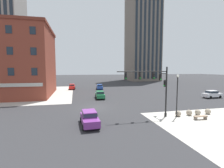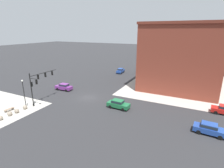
{
  "view_description": "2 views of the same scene",
  "coord_description": "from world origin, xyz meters",
  "px_view_note": "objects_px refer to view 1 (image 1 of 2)",
  "views": [
    {
      "loc": [
        -3.28,
        -27.29,
        6.49
      ],
      "look_at": [
        2.93,
        0.38,
        3.9
      ],
      "focal_mm": 26.49,
      "sensor_mm": 36.0,
      "label": 1
    },
    {
      "loc": [
        30.7,
        21.26,
        14.61
      ],
      "look_at": [
        0.46,
        6.23,
        4.24
      ],
      "focal_mm": 28.05,
      "sensor_mm": 36.0,
      "label": 2
    }
  ],
  "objects_px": {
    "bollard_sphere_curb_d": "(208,111)",
    "street_lamp_corner_near": "(177,91)",
    "bollard_sphere_curb_c": "(198,112)",
    "bollard_sphere_curb_a": "(178,113)",
    "bench_near_signal": "(201,117)",
    "car_cross_eastbound": "(212,94)",
    "car_main_northbound_near": "(100,87)",
    "traffic_signal_main": "(155,84)",
    "car_main_southbound_near": "(100,94)",
    "car_cross_westbound": "(72,86)",
    "bollard_sphere_curb_b": "(189,113)",
    "car_main_southbound_far": "(89,117)"
  },
  "relations": [
    {
      "from": "bench_near_signal",
      "to": "car_cross_eastbound",
      "type": "relative_size",
      "value": 0.4
    },
    {
      "from": "bollard_sphere_curb_d",
      "to": "street_lamp_corner_near",
      "type": "height_order",
      "value": "street_lamp_corner_near"
    },
    {
      "from": "car_cross_westbound",
      "to": "car_main_northbound_near",
      "type": "bearing_deg",
      "value": -17.97
    },
    {
      "from": "bollard_sphere_curb_b",
      "to": "car_main_southbound_near",
      "type": "height_order",
      "value": "car_main_southbound_near"
    },
    {
      "from": "traffic_signal_main",
      "to": "bollard_sphere_curb_d",
      "type": "distance_m",
      "value": 9.13
    },
    {
      "from": "bollard_sphere_curb_d",
      "to": "street_lamp_corner_near",
      "type": "bearing_deg",
      "value": -176.73
    },
    {
      "from": "bollard_sphere_curb_d",
      "to": "street_lamp_corner_near",
      "type": "relative_size",
      "value": 0.14
    },
    {
      "from": "bollard_sphere_curb_c",
      "to": "street_lamp_corner_near",
      "type": "height_order",
      "value": "street_lamp_corner_near"
    },
    {
      "from": "bollard_sphere_curb_c",
      "to": "traffic_signal_main",
      "type": "bearing_deg",
      "value": 175.0
    },
    {
      "from": "bollard_sphere_curb_a",
      "to": "bench_near_signal",
      "type": "xyz_separation_m",
      "value": [
        1.94,
        -1.93,
        -0.07
      ]
    },
    {
      "from": "traffic_signal_main",
      "to": "bollard_sphere_curb_d",
      "type": "relative_size",
      "value": 8.84
    },
    {
      "from": "car_main_southbound_near",
      "to": "bollard_sphere_curb_d",
      "type": "bearing_deg",
      "value": -50.14
    },
    {
      "from": "bollard_sphere_curb_a",
      "to": "traffic_signal_main",
      "type": "bearing_deg",
      "value": 171.47
    },
    {
      "from": "street_lamp_corner_near",
      "to": "car_cross_westbound",
      "type": "xyz_separation_m",
      "value": [
        -14.26,
        34.66,
        -2.65
      ]
    },
    {
      "from": "bollard_sphere_curb_c",
      "to": "car_main_northbound_near",
      "type": "bearing_deg",
      "value": 106.37
    },
    {
      "from": "bench_near_signal",
      "to": "traffic_signal_main",
      "type": "bearing_deg",
      "value": 155.12
    },
    {
      "from": "bollard_sphere_curb_a",
      "to": "bollard_sphere_curb_d",
      "type": "xyz_separation_m",
      "value": [
        4.84,
        0.02,
        0.0
      ]
    },
    {
      "from": "car_main_northbound_near",
      "to": "car_main_southbound_near",
      "type": "distance_m",
      "value": 15.84
    },
    {
      "from": "bollard_sphere_curb_c",
      "to": "street_lamp_corner_near",
      "type": "relative_size",
      "value": 0.14
    },
    {
      "from": "bollard_sphere_curb_d",
      "to": "car_main_northbound_near",
      "type": "height_order",
      "value": "car_main_northbound_near"
    },
    {
      "from": "street_lamp_corner_near",
      "to": "bollard_sphere_curb_a",
      "type": "bearing_deg",
      "value": 31.96
    },
    {
      "from": "traffic_signal_main",
      "to": "car_main_southbound_far",
      "type": "relative_size",
      "value": 1.58
    },
    {
      "from": "bollard_sphere_curb_b",
      "to": "bench_near_signal",
      "type": "relative_size",
      "value": 0.44
    },
    {
      "from": "bollard_sphere_curb_b",
      "to": "bench_near_signal",
      "type": "height_order",
      "value": "bollard_sphere_curb_b"
    },
    {
      "from": "car_main_southbound_far",
      "to": "car_cross_eastbound",
      "type": "xyz_separation_m",
      "value": [
        28.42,
        12.15,
        0.0
      ]
    },
    {
      "from": "bollard_sphere_curb_c",
      "to": "bollard_sphere_curb_d",
      "type": "relative_size",
      "value": 1.0
    },
    {
      "from": "bollard_sphere_curb_a",
      "to": "car_cross_eastbound",
      "type": "relative_size",
      "value": 0.18
    },
    {
      "from": "bollard_sphere_curb_d",
      "to": "car_cross_eastbound",
      "type": "relative_size",
      "value": 0.18
    },
    {
      "from": "bollard_sphere_curb_c",
      "to": "bollard_sphere_curb_a",
      "type": "bearing_deg",
      "value": 178.78
    },
    {
      "from": "car_main_southbound_far",
      "to": "car_main_northbound_near",
      "type": "bearing_deg",
      "value": 79.63
    },
    {
      "from": "traffic_signal_main",
      "to": "street_lamp_corner_near",
      "type": "height_order",
      "value": "traffic_signal_main"
    },
    {
      "from": "bollard_sphere_curb_a",
      "to": "bollard_sphere_curb_c",
      "type": "relative_size",
      "value": 1.0
    },
    {
      "from": "bench_near_signal",
      "to": "car_cross_eastbound",
      "type": "bearing_deg",
      "value": 42.54
    },
    {
      "from": "traffic_signal_main",
      "to": "car_main_southbound_near",
      "type": "xyz_separation_m",
      "value": [
        -5.18,
        15.46,
        -3.63
      ]
    },
    {
      "from": "bench_near_signal",
      "to": "car_main_southbound_far",
      "type": "height_order",
      "value": "car_main_southbound_far"
    },
    {
      "from": "bench_near_signal",
      "to": "street_lamp_corner_near",
      "type": "distance_m",
      "value": 4.35
    },
    {
      "from": "bollard_sphere_curb_c",
      "to": "street_lamp_corner_near",
      "type": "bearing_deg",
      "value": -176.56
    },
    {
      "from": "traffic_signal_main",
      "to": "bollard_sphere_curb_b",
      "type": "relative_size",
      "value": 8.84
    },
    {
      "from": "bench_near_signal",
      "to": "street_lamp_corner_near",
      "type": "height_order",
      "value": "street_lamp_corner_near"
    },
    {
      "from": "bollard_sphere_curb_a",
      "to": "car_main_southbound_near",
      "type": "xyz_separation_m",
      "value": [
        -8.45,
        15.95,
        0.52
      ]
    },
    {
      "from": "bollard_sphere_curb_c",
      "to": "car_main_northbound_near",
      "type": "height_order",
      "value": "car_main_northbound_near"
    },
    {
      "from": "street_lamp_corner_near",
      "to": "car_cross_eastbound",
      "type": "xyz_separation_m",
      "value": [
        16.66,
        11.46,
        -2.65
      ]
    },
    {
      "from": "car_main_northbound_near",
      "to": "car_cross_eastbound",
      "type": "relative_size",
      "value": 1.0
    },
    {
      "from": "bollard_sphere_curb_a",
      "to": "car_main_northbound_near",
      "type": "xyz_separation_m",
      "value": [
        -6.23,
        31.63,
        0.52
      ]
    },
    {
      "from": "car_main_northbound_near",
      "to": "bollard_sphere_curb_d",
      "type": "bearing_deg",
      "value": -70.69
    },
    {
      "from": "traffic_signal_main",
      "to": "bollard_sphere_curb_d",
      "type": "bearing_deg",
      "value": -3.29
    },
    {
      "from": "traffic_signal_main",
      "to": "bench_near_signal",
      "type": "relative_size",
      "value": 3.88
    },
    {
      "from": "bollard_sphere_curb_b",
      "to": "car_cross_westbound",
      "type": "relative_size",
      "value": 0.18
    },
    {
      "from": "bench_near_signal",
      "to": "car_main_southbound_near",
      "type": "distance_m",
      "value": 20.68
    },
    {
      "from": "bench_near_signal",
      "to": "car_main_southbound_near",
      "type": "relative_size",
      "value": 0.41
    }
  ]
}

